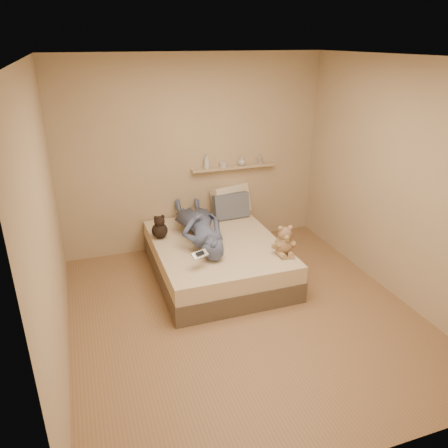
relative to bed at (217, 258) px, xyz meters
name	(u,v)px	position (x,y,z in m)	size (l,w,h in m)	color
room	(246,201)	(0.00, -0.93, 1.08)	(3.80, 3.80, 3.80)	#8F664A
bed	(217,258)	(0.00, 0.00, 0.00)	(1.50, 1.90, 0.45)	brown
game_console	(200,254)	(-0.38, -0.57, 0.39)	(0.20, 0.14, 0.06)	silver
teddy_bear	(284,242)	(0.63, -0.56, 0.37)	(0.29, 0.29, 0.36)	#8F674E
dark_plush	(160,228)	(-0.63, 0.33, 0.36)	(0.20, 0.20, 0.31)	black
pillow_cream	(231,200)	(0.49, 0.83, 0.43)	(0.55, 0.16, 0.40)	beige
pillow_grey	(231,206)	(0.44, 0.69, 0.40)	(0.50, 0.14, 0.34)	slate
person	(199,225)	(-0.17, 0.17, 0.40)	(0.54, 1.47, 0.35)	#4E577B
wall_shelf	(234,167)	(0.55, 0.91, 0.88)	(1.20, 0.12, 0.03)	tan
shelf_bottles	(230,161)	(0.50, 0.91, 0.96)	(0.88, 0.15, 0.20)	silver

